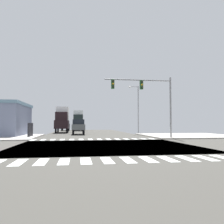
% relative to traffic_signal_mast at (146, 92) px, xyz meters
% --- Properties ---
extents(ground, '(90.00, 90.00, 0.05)m').
position_rel_traffic_signal_mast_xyz_m(ground, '(-5.53, -7.11, -5.28)').
color(ground, '#403F39').
extents(sidewalk_corner_ne, '(12.00, 12.00, 0.14)m').
position_rel_traffic_signal_mast_xyz_m(sidewalk_corner_ne, '(7.47, 4.89, -5.18)').
color(sidewalk_corner_ne, '#B2ADA3').
rests_on(sidewalk_corner_ne, ground).
extents(crosswalk_near, '(13.50, 2.00, 0.01)m').
position_rel_traffic_signal_mast_xyz_m(crosswalk_near, '(-5.78, -14.41, -5.25)').
color(crosswalk_near, white).
rests_on(crosswalk_near, ground).
extents(crosswalk_far, '(13.50, 2.00, 0.01)m').
position_rel_traffic_signal_mast_xyz_m(crosswalk_far, '(-5.78, 0.19, -5.25)').
color(crosswalk_far, white).
rests_on(crosswalk_far, ground).
extents(traffic_signal_mast, '(7.77, 0.55, 7.06)m').
position_rel_traffic_signal_mast_xyz_m(traffic_signal_mast, '(0.00, 0.00, 0.00)').
color(traffic_signal_mast, gray).
rests_on(traffic_signal_mast, ground).
extents(street_lamp, '(1.78, 0.32, 7.91)m').
position_rel_traffic_signal_mast_xyz_m(street_lamp, '(1.98, 11.78, -0.52)').
color(street_lamp, gray).
rests_on(street_lamp, ground).
extents(box_truck_nearside_1, '(2.40, 7.20, 4.85)m').
position_rel_traffic_signal_mast_xyz_m(box_truck_nearside_1, '(-10.53, 19.60, -2.69)').
color(box_truck_nearside_1, black).
rests_on(box_truck_nearside_1, ground).
extents(suv_farside_1, '(1.96, 4.60, 2.34)m').
position_rel_traffic_signal_mast_xyz_m(suv_farside_1, '(-10.53, 31.73, -3.86)').
color(suv_farside_1, black).
rests_on(suv_farside_1, ground).
extents(pickup_crossing_1, '(2.00, 5.10, 2.35)m').
position_rel_traffic_signal_mast_xyz_m(pickup_crossing_1, '(-7.53, 11.52, -3.96)').
color(pickup_crossing_1, black).
rests_on(pickup_crossing_1, ground).
extents(box_truck_middle_2, '(2.40, 7.20, 4.85)m').
position_rel_traffic_signal_mast_xyz_m(box_truck_middle_2, '(-7.53, 31.20, -2.69)').
color(box_truck_middle_2, black).
rests_on(box_truck_middle_2, ground).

